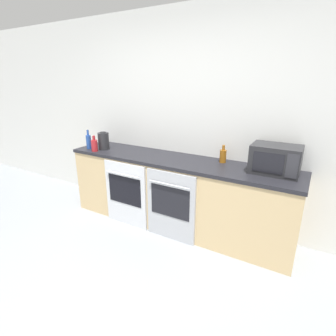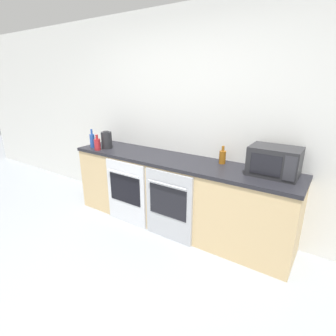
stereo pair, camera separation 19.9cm
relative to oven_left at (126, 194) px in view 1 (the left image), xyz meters
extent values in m
plane|color=gray|center=(0.55, -1.32, -0.42)|extent=(16.00, 16.00, 0.00)
cube|color=silver|center=(0.55, 0.63, 0.88)|extent=(10.00, 0.06, 2.60)
cube|color=tan|center=(0.55, 0.31, 0.00)|extent=(2.84, 0.59, 0.85)
cube|color=black|center=(0.55, 0.31, 0.44)|extent=(2.87, 0.61, 0.04)
cube|color=silver|center=(0.00, 0.00, -0.01)|extent=(0.61, 0.03, 0.83)
cube|color=black|center=(0.00, -0.02, 0.06)|extent=(0.49, 0.01, 0.37)
cylinder|color=silver|center=(0.00, -0.04, 0.28)|extent=(0.50, 0.02, 0.02)
cube|color=#A8AAAF|center=(0.65, 0.00, -0.01)|extent=(0.61, 0.03, 0.83)
cube|color=black|center=(0.65, -0.02, 0.06)|extent=(0.49, 0.01, 0.37)
cylinder|color=#A8AAAF|center=(0.65, -0.04, 0.28)|extent=(0.50, 0.02, 0.02)
cube|color=#232326|center=(1.64, 0.38, 0.61)|extent=(0.47, 0.32, 0.29)
cube|color=black|center=(1.60, 0.22, 0.61)|extent=(0.28, 0.01, 0.20)
cube|color=#2D2D33|center=(1.81, 0.22, 0.61)|extent=(0.10, 0.01, 0.23)
cylinder|color=#234793|center=(-0.72, 0.15, 0.56)|extent=(0.07, 0.07, 0.19)
cylinder|color=#234793|center=(-0.72, 0.15, 0.69)|extent=(0.03, 0.03, 0.07)
cylinder|color=#8C5114|center=(1.07, 0.46, 0.54)|extent=(0.07, 0.07, 0.15)
cylinder|color=#8C5114|center=(1.07, 0.46, 0.64)|extent=(0.03, 0.03, 0.06)
cylinder|color=maroon|center=(-0.56, 0.09, 0.54)|extent=(0.08, 0.08, 0.15)
cylinder|color=maroon|center=(-0.56, 0.09, 0.64)|extent=(0.04, 0.04, 0.06)
cylinder|color=#232326|center=(-0.52, 0.23, 0.58)|extent=(0.14, 0.14, 0.23)
cylinder|color=#262628|center=(-0.52, 0.23, 0.70)|extent=(0.08, 0.08, 0.01)
camera|label=1|loc=(1.97, -2.33, 1.37)|focal=28.00mm
camera|label=2|loc=(2.14, -2.22, 1.37)|focal=28.00mm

